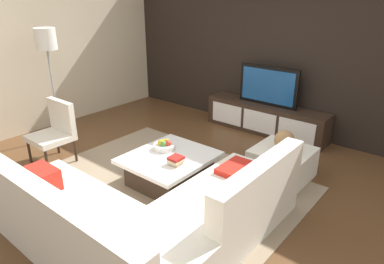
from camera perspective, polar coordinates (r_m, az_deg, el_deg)
name	(u,v)px	position (r m, az deg, el deg)	size (l,w,h in m)	color
ground_plane	(170,188)	(4.35, -3.57, -9.24)	(14.00, 14.00, 0.00)	brown
feature_wall_back	(280,48)	(6.03, 14.30, 13.26)	(6.40, 0.12, 2.80)	black
side_wall_left	(36,47)	(6.51, -24.28, 12.64)	(0.12, 5.20, 2.80)	beige
area_rug	(165,185)	(4.41, -4.54, -8.74)	(3.25, 2.49, 0.01)	gray
media_console	(265,119)	(6.04, 12.01, 2.18)	(2.12, 0.44, 0.50)	#332319
television	(268,86)	(5.88, 12.46, 7.44)	(1.04, 0.06, 0.65)	black
sectional_couch	(145,218)	(3.38, -7.69, -13.89)	(2.34, 2.32, 0.82)	silver
coffee_table	(170,168)	(4.37, -3.71, -6.02)	(0.94, 1.06, 0.38)	#332319
accent_chair_near	(55,128)	(5.19, -21.61, 0.56)	(0.55, 0.51, 0.87)	#332319
floor_lamp	(47,47)	(5.79, -22.87, 12.85)	(0.31, 0.31, 1.77)	#A5A5AA
ottoman	(282,163)	(4.64, 14.61, -5.03)	(0.70, 0.70, 0.40)	silver
fruit_bowl	(164,145)	(4.45, -4.56, -2.20)	(0.28, 0.28, 0.14)	silver
decorative_ball	(284,140)	(4.50, 15.00, -1.31)	(0.26, 0.26, 0.26)	#997247
book_stack	(176,160)	(4.06, -2.70, -4.71)	(0.16, 0.17, 0.09)	#CCB78C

